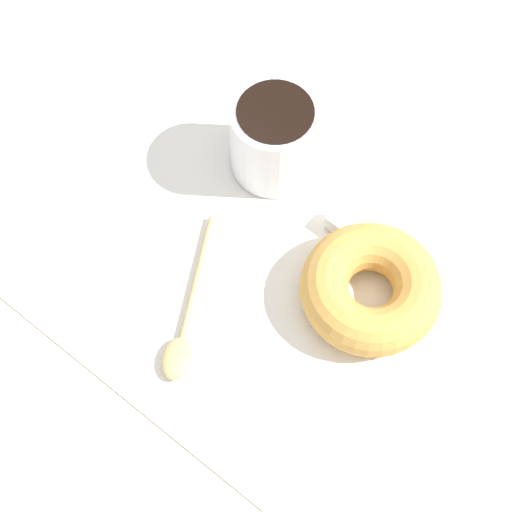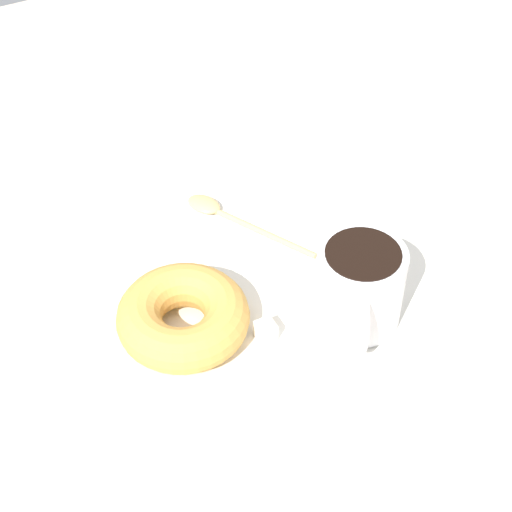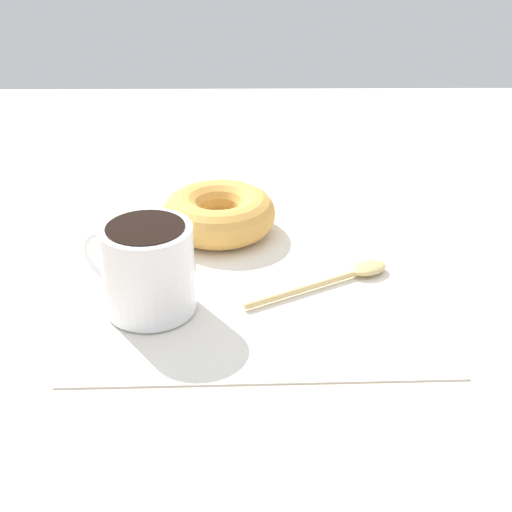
% 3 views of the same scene
% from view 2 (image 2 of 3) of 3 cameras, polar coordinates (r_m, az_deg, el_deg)
% --- Properties ---
extents(ground_plane, '(1.20, 1.20, 0.02)m').
position_cam_2_polar(ground_plane, '(0.80, -1.49, -1.83)').
color(ground_plane, beige).
extents(napkin, '(0.31, 0.31, 0.00)m').
position_cam_2_polar(napkin, '(0.80, -0.00, -1.10)').
color(napkin, white).
rests_on(napkin, ground_plane).
extents(coffee_cup, '(0.08, 0.10, 0.08)m').
position_cam_2_polar(coffee_cup, '(0.73, 6.93, -2.00)').
color(coffee_cup, white).
rests_on(coffee_cup, napkin).
extents(donut, '(0.11, 0.11, 0.04)m').
position_cam_2_polar(donut, '(0.73, -4.88, -4.06)').
color(donut, gold).
rests_on(donut, napkin).
extents(spoon, '(0.08, 0.14, 0.01)m').
position_cam_2_polar(spoon, '(0.85, -2.24, 2.88)').
color(spoon, '#D8B772').
rests_on(spoon, napkin).
extents(sugar_cube, '(0.02, 0.02, 0.02)m').
position_cam_2_polar(sugar_cube, '(0.74, 0.64, -4.99)').
color(sugar_cube, white).
rests_on(sugar_cube, napkin).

